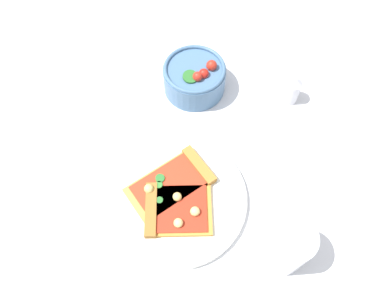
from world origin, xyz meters
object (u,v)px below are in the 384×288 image
(pizza_slice_near, at_px, (173,210))
(pepper_shaker, at_px, (292,90))
(plate, at_px, (178,198))
(pizza_slice_far, at_px, (174,182))
(salad_bowl, at_px, (195,78))
(soda_glass, at_px, (286,246))
(paper_napkin, at_px, (23,144))

(pizza_slice_near, distance_m, pepper_shaker, 0.36)
(pepper_shaker, bearing_deg, plate, -58.43)
(plate, distance_m, pizza_slice_far, 0.03)
(pizza_slice_far, distance_m, salad_bowl, 0.24)
(pizza_slice_far, relative_size, soda_glass, 1.62)
(pizza_slice_far, bearing_deg, pepper_shaker, 117.12)
(plate, height_order, pizza_slice_near, pizza_slice_near)
(salad_bowl, bearing_deg, soda_glass, 9.26)
(pizza_slice_near, relative_size, pizza_slice_far, 0.75)
(pizza_slice_near, relative_size, paper_napkin, 1.03)
(pepper_shaker, bearing_deg, soda_glass, -22.74)
(plate, xyz_separation_m, pizza_slice_near, (0.03, -0.01, 0.01))
(soda_glass, bearing_deg, pizza_slice_near, -124.10)
(pizza_slice_far, xyz_separation_m, paper_napkin, (-0.16, -0.28, -0.02))
(pizza_slice_near, distance_m, paper_napkin, 0.34)
(pizza_slice_far, relative_size, pepper_shaker, 2.63)
(salad_bowl, bearing_deg, paper_napkin, -80.14)
(plate, distance_m, pizza_slice_near, 0.03)
(pizza_slice_near, bearing_deg, pizza_slice_far, 167.84)
(paper_napkin, bearing_deg, pepper_shaker, 88.90)
(pizza_slice_far, bearing_deg, salad_bowl, 157.61)
(plate, bearing_deg, soda_glass, 47.93)
(soda_glass, bearing_deg, pizza_slice_far, -137.03)
(pepper_shaker, bearing_deg, paper_napkin, -91.10)
(paper_napkin, bearing_deg, soda_glass, 53.47)
(plate, bearing_deg, pizza_slice_far, -176.24)
(pizza_slice_near, relative_size, pepper_shaker, 1.98)
(salad_bowl, height_order, soda_glass, soda_glass)
(soda_glass, distance_m, pepper_shaker, 0.34)
(pizza_slice_far, relative_size, salad_bowl, 1.32)
(soda_glass, bearing_deg, paper_napkin, -126.53)
(pizza_slice_near, bearing_deg, salad_bowl, 159.50)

